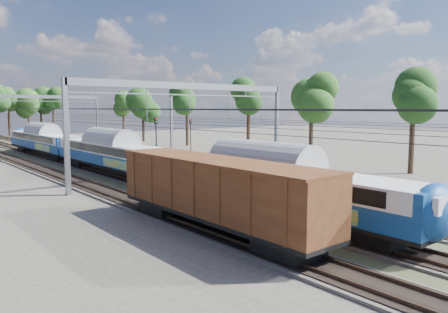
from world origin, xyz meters
TOP-DOWN VIEW (x-y plane):
  - track_bed at (-0.00, 45.00)m, footprint 21.00×130.00m
  - platform at (12.00, 20.00)m, footprint 3.00×70.00m
  - catenary at (0.33, 52.69)m, footprint 25.65×130.00m
  - tree_belt at (6.89, 91.49)m, footprint 38.92×98.52m
  - emu_train at (-4.50, 37.04)m, footprint 3.11×65.74m
  - freight_boxcar at (-9.00, 14.73)m, footprint 3.10×14.95m
  - worker at (3.13, 89.43)m, footprint 0.52×0.67m
  - signal_near at (0.86, 37.67)m, footprint 0.35×0.32m
  - signal_far at (11.81, 46.89)m, footprint 0.32×0.29m

SIDE VIEW (x-z plane):
  - track_bed at x=0.00m, z-range -0.07..0.27m
  - platform at x=12.00m, z-range 0.00..0.30m
  - worker at x=3.13m, z-range 0.00..1.64m
  - freight_boxcar at x=-9.00m, z-range 0.42..4.28m
  - emu_train at x=-4.50m, z-range 0.40..4.95m
  - signal_far at x=11.81m, z-range 0.69..5.85m
  - signal_near at x=0.86m, z-range 0.75..6.44m
  - catenary at x=0.33m, z-range 1.90..10.90m
  - tree_belt at x=6.89m, z-range 2.18..13.82m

